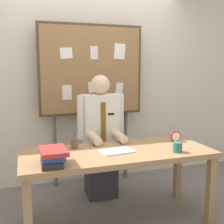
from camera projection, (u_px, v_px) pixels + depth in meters
name	position (u px, v px, depth m)	size (l,w,h in m)	color
ground_plane	(118.00, 221.00, 2.76)	(12.00, 12.00, 0.00)	slate
back_wall	(88.00, 80.00, 3.69)	(6.40, 0.08, 2.70)	beige
desk	(118.00, 160.00, 2.66)	(1.82, 0.72, 0.73)	#9E754C
person	(101.00, 141.00, 3.22)	(0.55, 0.56, 1.43)	#2D2D33
bulletin_board	(92.00, 72.00, 3.48)	(1.32, 0.09, 2.05)	#4C3823
book_stack	(53.00, 156.00, 2.26)	(0.22, 0.31, 0.14)	#262626
open_notebook	(117.00, 151.00, 2.62)	(0.31, 0.20, 0.01)	silver
desk_clock	(176.00, 137.00, 2.97)	(0.12, 0.04, 0.12)	maroon
coffee_mug	(177.00, 147.00, 2.61)	(0.09, 0.09, 0.09)	#267266
pen_holder	(75.00, 144.00, 2.73)	(0.07, 0.07, 0.16)	brown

